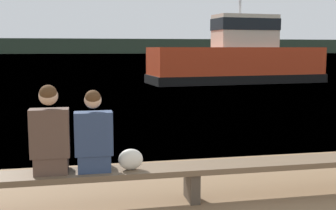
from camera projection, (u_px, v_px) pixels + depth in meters
water_surface at (88, 55)px, 123.71m from camera, size 240.00×240.00×0.00m
far_shoreline at (87, 46)px, 162.13m from camera, size 600.00×12.00×5.60m
bench_main at (192, 171)px, 5.19m from camera, size 8.83×0.45×0.44m
person_left at (50, 136)px, 4.80m from camera, size 0.44×0.41×1.03m
person_right at (94, 138)px, 4.90m from camera, size 0.44×0.40×0.96m
shopping_bag at (131, 159)px, 4.99m from camera, size 0.29×0.17×0.25m
tugboat_red at (238, 61)px, 23.21m from camera, size 10.00×3.84×5.76m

